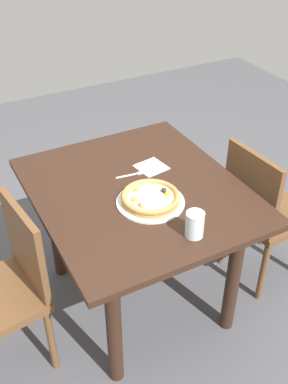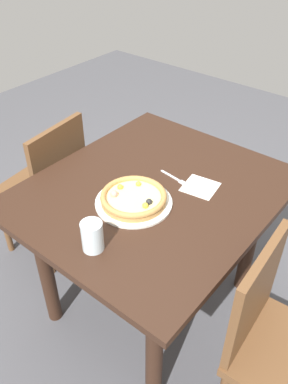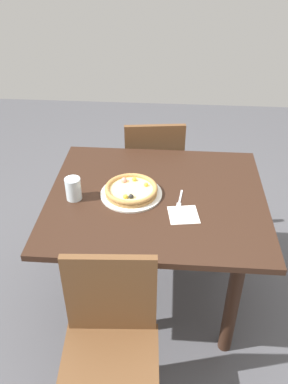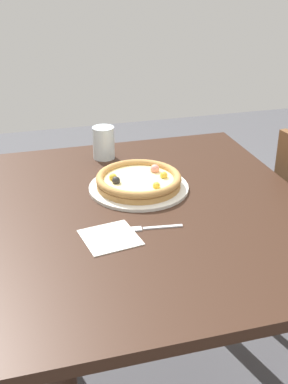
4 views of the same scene
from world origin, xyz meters
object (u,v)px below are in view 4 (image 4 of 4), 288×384
Objects in this scene: plate at (138,187)px; pizza at (138,180)px; napkin at (110,237)px; drinking_glass at (104,143)px; fork at (148,228)px; dining_table at (150,244)px.

plate is 1.17× the size of pizza.
plate reaches higher than napkin.
drinking_glass is (0.28, 0.05, 0.03)m from pizza.
napkin is (-0.02, 0.11, -0.00)m from fork.
dining_table is 0.19m from plate.
fork is (-0.25, 0.04, -0.03)m from pizza.
fork is (-0.12, 0.04, 0.13)m from dining_table.
napkin is (-0.27, 0.15, -0.00)m from plate.
pizza is 0.29m from drinking_glass.
drinking_glass is at bearing -81.59° from fork.
drinking_glass reaches higher than dining_table.
plate is 2.26× the size of napkin.
drinking_glass is (0.42, 0.05, 0.19)m from dining_table.
napkin is (-0.27, 0.15, -0.03)m from pizza.
fork reaches higher than dining_table.
napkin is (-0.55, 0.10, -0.06)m from drinking_glass.
plate is 0.03m from pizza.
pizza reaches higher than napkin.
dining_table is 7.91× the size of napkin.
fork reaches higher than napkin.
plate is (0.13, 0.00, 0.13)m from dining_table.
drinking_glass is at bearing 7.32° from dining_table.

